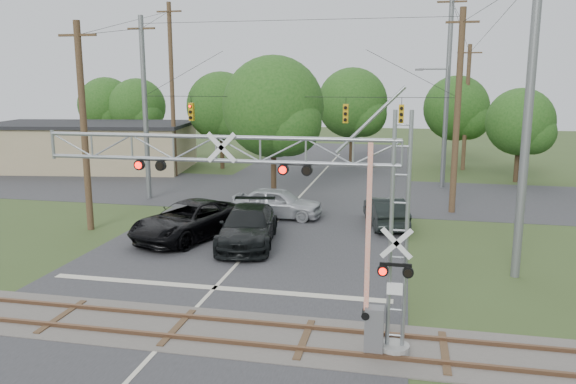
% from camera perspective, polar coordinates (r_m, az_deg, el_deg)
% --- Properties ---
extents(ground, '(160.00, 160.00, 0.00)m').
position_cam_1_polar(ground, '(16.57, -13.96, -16.17)').
color(ground, '#364720').
rests_on(ground, ground).
extents(road_main, '(14.00, 90.00, 0.02)m').
position_cam_1_polar(road_main, '(25.25, -4.09, -6.14)').
color(road_main, '#2C2C2F').
rests_on(road_main, ground).
extents(road_cross, '(90.00, 12.00, 0.02)m').
position_cam_1_polar(road_cross, '(38.50, 1.60, -0.05)').
color(road_cross, '#2C2C2F').
rests_on(road_cross, ground).
extents(railroad_track, '(90.00, 3.20, 0.17)m').
position_cam_1_polar(railroad_track, '(18.18, -11.17, -13.36)').
color(railroad_track, '#4A4740').
rests_on(railroad_track, ground).
extents(crossing_gantry, '(10.70, 0.87, 6.80)m').
position_cam_1_polar(crossing_gantry, '(15.50, -0.31, -1.03)').
color(crossing_gantry, gray).
rests_on(crossing_gantry, ground).
extents(traffic_signal_span, '(19.34, 0.36, 11.50)m').
position_cam_1_polar(traffic_signal_span, '(33.70, 2.02, 8.16)').
color(traffic_signal_span, slate).
rests_on(traffic_signal_span, ground).
extents(pickup_black, '(4.96, 7.04, 1.78)m').
position_cam_1_polar(pickup_black, '(27.69, -10.00, -2.83)').
color(pickup_black, black).
rests_on(pickup_black, ground).
extents(car_dark, '(3.30, 6.33, 1.75)m').
position_cam_1_polar(car_dark, '(26.27, -4.09, -3.49)').
color(car_dark, black).
rests_on(car_dark, ground).
extents(sedan_silver, '(5.10, 2.26, 1.71)m').
position_cam_1_polar(sedan_silver, '(31.33, -1.08, -1.09)').
color(sedan_silver, '#ADB0B5').
rests_on(sedan_silver, ground).
extents(suv_dark, '(2.69, 5.02, 1.57)m').
position_cam_1_polar(suv_dark, '(29.97, 9.88, -1.96)').
color(suv_dark, black).
rests_on(suv_dark, ground).
extents(commercial_building, '(18.24, 11.22, 3.99)m').
position_cam_1_polar(commercial_building, '(51.77, -19.42, 4.45)').
color(commercial_building, '#9B8D67').
rests_on(commercial_building, ground).
extents(streetlight, '(2.28, 0.24, 8.54)m').
position_cam_1_polar(streetlight, '(41.12, 15.40, 6.98)').
color(streetlight, slate).
rests_on(streetlight, ground).
extents(utility_poles, '(24.96, 27.93, 13.58)m').
position_cam_1_polar(utility_poles, '(36.74, 5.02, 9.06)').
color(utility_poles, '#432E1F').
rests_on(utility_poles, ground).
extents(treeline, '(53.03, 23.47, 9.17)m').
position_cam_1_polar(treeline, '(45.82, 3.96, 8.53)').
color(treeline, '#362718').
rests_on(treeline, ground).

